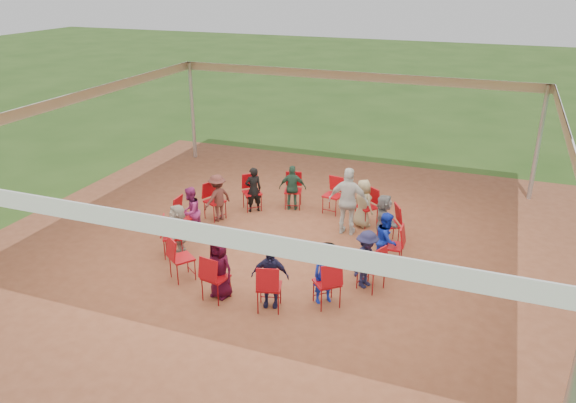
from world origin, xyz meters
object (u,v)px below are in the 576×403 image
(chair_10, at_px, (182,258))
(cable_coil, at_px, (328,247))
(person_seated_5, at_px, (253,190))
(person_seated_6, at_px, (218,198))
(chair_8, at_px, (186,216))
(chair_9, at_px, (173,236))
(person_seated_1, at_px, (386,239))
(person_seated_3, at_px, (363,203))
(chair_3, at_px, (367,207))
(person_seated_10, at_px, (270,277))
(chair_12, at_px, (269,287))
(chair_0, at_px, (371,267))
(chair_6, at_px, (252,193))
(standing_person, at_px, (348,202))
(person_seated_7, at_px, (191,212))
(chair_5, at_px, (293,191))
(person_seated_4, at_px, (293,188))
(chair_13, at_px, (327,283))
(person_seated_9, at_px, (220,268))
(chair_2, at_px, (389,225))
(person_seated_11, at_px, (324,273))
(chair_4, at_px, (333,196))
(chair_7, at_px, (215,201))
(laptop, at_px, (359,258))
(person_seated_0, at_px, (367,259))
(chair_11, at_px, (216,277))

(chair_10, height_order, cable_coil, chair_10)
(person_seated_5, height_order, person_seated_6, same)
(chair_8, height_order, chair_9, same)
(person_seated_1, xyz_separation_m, person_seated_3, (-0.90, 1.68, 0.00))
(chair_3, bearing_deg, chair_10, 90.00)
(person_seated_10, bearing_deg, chair_12, -90.00)
(chair_0, height_order, person_seated_10, person_seated_10)
(chair_6, distance_m, chair_8, 2.01)
(person_seated_3, relative_size, person_seated_6, 1.00)
(chair_9, xyz_separation_m, person_seated_6, (0.03, 1.96, 0.13))
(standing_person, bearing_deg, person_seated_7, 20.10)
(chair_5, relative_size, standing_person, 0.57)
(person_seated_5, bearing_deg, person_seated_4, 167.14)
(chair_13, relative_size, person_seated_4, 0.78)
(chair_3, bearing_deg, person_seated_7, 65.02)
(person_seated_3, xyz_separation_m, person_seated_6, (-3.31, -0.90, 0.00))
(chair_3, height_order, person_seated_9, person_seated_9)
(chair_2, relative_size, chair_6, 1.00)
(chair_12, distance_m, chair_13, 1.03)
(chair_6, xyz_separation_m, person_seated_11, (2.95, -3.41, 0.13))
(chair_4, height_order, person_seated_7, person_seated_7)
(person_seated_5, bearing_deg, chair_9, 36.66)
(chair_6, height_order, person_seated_9, person_seated_9)
(cable_coil, bearing_deg, chair_7, 170.75)
(person_seated_10, bearing_deg, person_seated_11, 12.86)
(chair_9, bearing_deg, person_seated_6, 151.12)
(chair_2, xyz_separation_m, laptop, (-0.18, -1.89, 0.10))
(chair_3, xyz_separation_m, person_seated_6, (-3.38, -1.00, 0.13))
(person_seated_1, height_order, laptop, person_seated_1)
(chair_7, bearing_deg, person_seated_9, 52.64)
(chair_3, bearing_deg, person_seated_0, 139.52)
(chair_11, bearing_deg, chair_7, 128.57)
(chair_6, xyz_separation_m, person_seated_5, (0.08, -0.09, 0.13))
(chair_10, relative_size, chair_13, 1.00)
(chair_2, height_order, chair_11, same)
(person_seated_9, relative_size, cable_coil, 2.82)
(chair_0, distance_m, chair_7, 4.63)
(person_seated_5, relative_size, person_seated_7, 1.00)
(person_seated_4, bearing_deg, person_seated_10, 90.00)
(chair_2, distance_m, person_seated_5, 3.53)
(person_seated_7, bearing_deg, person_seated_9, 38.57)
(person_seated_7, bearing_deg, person_seated_5, 154.29)
(chair_11, xyz_separation_m, person_seated_6, (-1.59, 3.14, 0.13))
(person_seated_1, relative_size, person_seated_6, 1.00)
(chair_3, bearing_deg, cable_coil, 107.81)
(chair_0, distance_m, person_seated_11, 1.02)
(chair_9, distance_m, person_seated_11, 3.53)
(person_seated_0, height_order, laptop, person_seated_0)
(chair_3, xyz_separation_m, person_seated_9, (-1.77, -4.02, 0.13))
(person_seated_0, height_order, person_seated_1, same)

